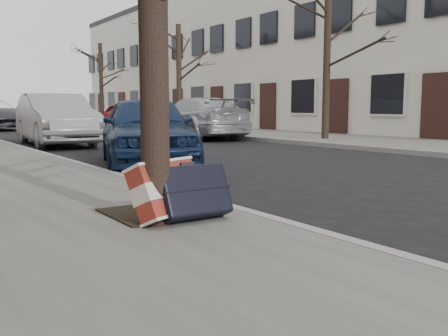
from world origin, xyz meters
TOP-DOWN VIEW (x-y plane):
  - ground at (0.00, 0.00)m, footprint 120.00×120.00m
  - far_sidewalk at (7.80, 15.00)m, footprint 4.00×70.00m
  - house_far at (13.15, 16.00)m, footprint 6.70×40.00m
  - dirt_patch at (-2.00, 1.20)m, footprint 0.85×0.85m
  - suitcase_red at (-2.05, 0.88)m, footprint 0.76×0.59m
  - suitcase_navy at (-1.87, 0.76)m, footprint 0.63×0.37m
  - car_near_front at (0.01, 5.63)m, footprint 2.76×4.18m
  - car_near_mid at (0.03, 11.54)m, footprint 1.83×4.54m
  - car_far_front at (4.93, 11.93)m, footprint 2.26×4.92m
  - car_far_back at (4.61, 17.63)m, footprint 1.79×3.93m
  - tree_far_a at (7.20, 8.08)m, footprint 0.22×0.22m
  - tree_far_b at (7.20, 17.25)m, footprint 0.24×0.24m
  - tree_far_c at (7.20, 27.03)m, footprint 0.24×0.24m

SIDE VIEW (x-z plane):
  - ground at x=0.00m, z-range 0.00..0.00m
  - far_sidewalk at x=7.80m, z-range 0.00..0.12m
  - dirt_patch at x=-2.00m, z-range 0.12..0.14m
  - suitcase_navy at x=-1.87m, z-range 0.12..0.61m
  - suitcase_red at x=-2.05m, z-range 0.12..0.64m
  - car_far_back at x=4.61m, z-range 0.00..1.31m
  - car_near_front at x=0.01m, z-range 0.00..1.32m
  - car_far_front at x=4.93m, z-range 0.00..1.39m
  - car_near_mid at x=0.03m, z-range 0.00..1.47m
  - tree_far_b at x=7.20m, z-range 0.12..4.76m
  - tree_far_c at x=7.20m, z-range 0.12..4.95m
  - tree_far_a at x=7.20m, z-range 0.12..5.07m
  - house_far at x=13.15m, z-range 0.00..7.20m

